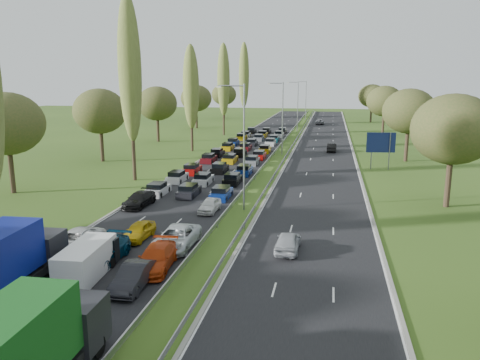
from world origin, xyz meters
The scene contains 22 objects.
ground centered at (4.50, 80.00, 0.00)m, with size 260.00×260.00×0.00m, color #314D18.
near_carriageway centered at (-2.25, 82.50, 0.00)m, with size 10.50×215.00×0.04m, color black.
far_carriageway centered at (11.25, 82.50, 0.00)m, with size 10.50×215.00×0.04m, color black.
central_reservation centered at (4.50, 82.50, 0.55)m, with size 2.36×215.00×0.32m.
lamp_columns centered at (4.50, 78.00, 6.00)m, with size 0.18×140.18×12.00m.
poplar_row centered at (-11.50, 68.17, 12.39)m, with size 2.80×127.80×22.44m.
woodland_left centered at (-22.00, 62.63, 7.68)m, with size 8.00×166.00×11.10m.
woodland_right centered at (24.00, 66.67, 7.68)m, with size 8.00×153.00×11.10m.
traffic_queue_fill centered at (-2.27, 77.81, 0.44)m, with size 9.14×67.10×0.80m.
near_car_2 centered at (-5.63, 29.73, 0.77)m, with size 2.48×5.37×1.49m, color silver.
near_car_3 centered at (-5.94, 42.24, 0.72)m, with size 1.97×4.86×1.41m, color black.
near_car_7 centered at (-2.49, 28.02, 0.80)m, with size 2.17×5.35×1.55m, color #042D47.
near_car_8 centered at (-2.09, 33.03, 0.70)m, with size 1.60×3.97×1.35m, color #C09B0C.
near_car_9 centered at (1.14, 24.65, 0.74)m, with size 1.53×4.40×1.45m, color black.
near_car_10 centered at (1.46, 31.76, 0.80)m, with size 2.59×5.61×1.56m, color silver.
near_car_11 centered at (1.43, 27.68, 0.77)m, with size 2.11×5.18×1.50m, color #AF330A.
near_car_12 centered at (1.43, 41.70, 0.67)m, with size 1.53×3.81×1.30m, color silver.
far_car_0 centered at (9.69, 32.65, 0.75)m, with size 1.72×4.26×1.45m, color #A1A4AB.
far_car_1 centered at (12.75, 82.95, 0.76)m, with size 1.56×4.48×1.48m, color black.
far_car_2 centered at (9.32, 134.68, 0.74)m, with size 2.39×5.18×1.44m, color gray.
white_van_rear centered at (-2.44, 25.81, 1.09)m, with size 2.07×5.29×2.13m.
direction_sign centered at (19.40, 67.33, 3.57)m, with size 3.97×0.70×5.20m.
Camera 1 is at (12.46, 0.08, 12.33)m, focal length 35.00 mm.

